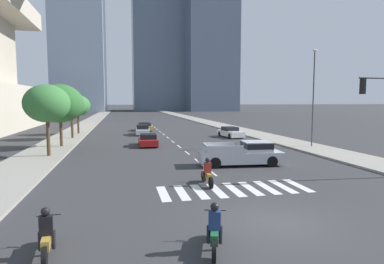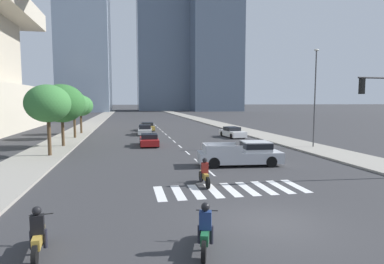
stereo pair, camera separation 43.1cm
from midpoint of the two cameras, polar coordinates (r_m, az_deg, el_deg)
name	(u,v)px [view 2 (the right image)]	position (r m, az deg, el deg)	size (l,w,h in m)	color
ground_plane	(270,223)	(12.80, 14.45, -15.17)	(800.00, 800.00, 0.00)	#333335
sidewalk_east	(257,134)	(44.50, 11.61, -0.33)	(4.00, 260.00, 0.15)	gray
sidewalk_west	(69,138)	(41.54, -20.57, -0.97)	(4.00, 260.00, 0.15)	gray
crosswalk_near	(231,190)	(16.83, 7.57, -9.99)	(7.65, 2.68, 0.01)	silver
lane_divider_center	(166,134)	(43.89, -4.34, -0.41)	(0.14, 50.00, 0.01)	silver
motorcycle_lead	(205,231)	(10.19, 3.65, -17.00)	(0.93, 2.09, 1.49)	black
motorcycle_trailing	(204,174)	(17.44, 2.90, -7.43)	(0.70, 2.08, 1.49)	black
motorcycle_third	(38,236)	(10.73, -24.31, -16.29)	(0.70, 2.13, 1.49)	black
pickup_truck	(244,154)	(22.94, 9.61, -3.80)	(5.92, 2.46, 1.67)	#B7BABF
sedan_gold_0	(147,127)	(49.81, -7.68, 0.92)	(2.14, 4.50, 1.23)	#B28E38
sedan_white_1	(145,130)	(43.79, -7.98, 0.33)	(2.03, 4.70, 1.32)	silver
sedan_red_2	(149,140)	(32.80, -7.17, -1.43)	(1.93, 4.30, 1.21)	maroon
sedan_white_3	(232,132)	(40.50, 7.43, -0.08)	(2.22, 4.63, 1.28)	silver
street_lamp_east	(315,92)	(32.90, 21.17, 6.61)	(0.50, 0.24, 9.15)	#3F3F42
street_tree_nearest	(48,104)	(27.99, -23.60, 4.60)	(3.51, 3.51, 5.63)	#4C3823
street_tree_second	(62,103)	(33.50, -21.57, 4.69)	(4.31, 4.31, 5.94)	#4C3823
street_tree_third	(74,105)	(40.67, -19.75, 4.56)	(3.40, 3.40, 5.37)	#4C3823
street_tree_fourth	(81,106)	(46.16, -18.75, 4.39)	(3.29, 3.29, 5.11)	#4C3823
office_tower_center_skyline	(168,9)	(164.40, -4.23, 20.79)	(28.93, 20.39, 106.98)	slate
office_tower_right_skyline	(213,7)	(159.57, 3.75, 21.10)	(22.03, 27.30, 96.13)	slate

